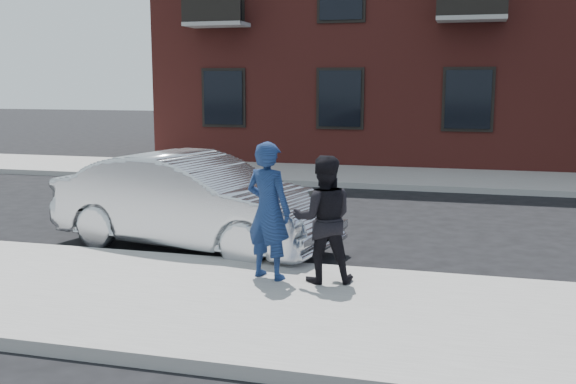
% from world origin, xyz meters
% --- Properties ---
extents(ground, '(100.00, 100.00, 0.00)m').
position_xyz_m(ground, '(0.00, 0.00, 0.00)').
color(ground, black).
rests_on(ground, ground).
extents(near_sidewalk, '(50.00, 3.50, 0.15)m').
position_xyz_m(near_sidewalk, '(0.00, -0.25, 0.07)').
color(near_sidewalk, gray).
rests_on(near_sidewalk, ground).
extents(near_curb, '(50.00, 0.10, 0.15)m').
position_xyz_m(near_curb, '(0.00, 1.55, 0.07)').
color(near_curb, '#999691').
rests_on(near_curb, ground).
extents(far_sidewalk, '(50.00, 3.50, 0.15)m').
position_xyz_m(far_sidewalk, '(0.00, 11.25, 0.07)').
color(far_sidewalk, gray).
rests_on(far_sidewalk, ground).
extents(far_curb, '(50.00, 0.10, 0.15)m').
position_xyz_m(far_curb, '(0.00, 9.45, 0.07)').
color(far_curb, '#999691').
rests_on(far_curb, ground).
extents(silver_sedan, '(5.00, 2.57, 1.57)m').
position_xyz_m(silver_sedan, '(-4.10, 2.51, 0.78)').
color(silver_sedan, '#B7BABF').
rests_on(silver_sedan, ground).
extents(man_hoodie, '(0.77, 0.63, 1.82)m').
position_xyz_m(man_hoodie, '(-2.29, 0.76, 1.06)').
color(man_hoodie, navy).
rests_on(man_hoodie, near_sidewalk).
extents(man_peacoat, '(0.94, 0.82, 1.66)m').
position_xyz_m(man_peacoat, '(-1.56, 0.79, 0.98)').
color(man_peacoat, black).
rests_on(man_peacoat, near_sidewalk).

